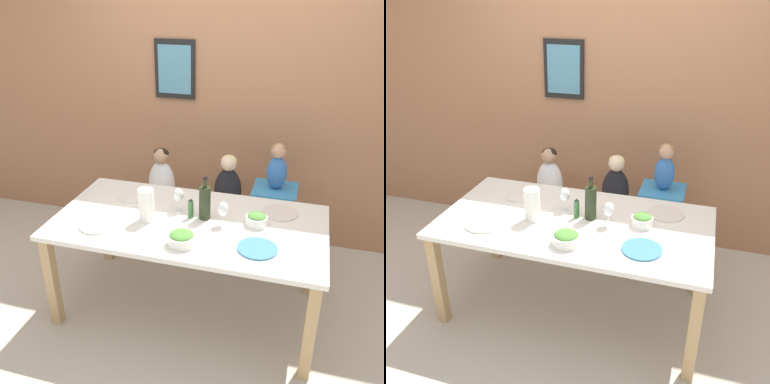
% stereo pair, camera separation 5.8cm
% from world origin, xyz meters
% --- Properties ---
extents(ground_plane, '(14.00, 14.00, 0.00)m').
position_xyz_m(ground_plane, '(0.00, 0.00, 0.00)').
color(ground_plane, '#BCB2A3').
extents(wall_back, '(10.00, 0.09, 2.70)m').
position_xyz_m(wall_back, '(-0.00, 1.19, 1.35)').
color(wall_back, '#9E6B4C').
rests_on(wall_back, ground_plane).
extents(dining_table, '(1.84, 0.96, 0.74)m').
position_xyz_m(dining_table, '(0.00, 0.00, 0.66)').
color(dining_table, white).
rests_on(dining_table, ground_plane).
extents(chair_far_left, '(0.41, 0.40, 0.46)m').
position_xyz_m(chair_far_left, '(-0.45, 0.70, 0.39)').
color(chair_far_left, silver).
rests_on(chair_far_left, ground_plane).
extents(chair_far_center, '(0.41, 0.40, 0.46)m').
position_xyz_m(chair_far_center, '(0.13, 0.70, 0.39)').
color(chair_far_center, silver).
rests_on(chair_far_center, ground_plane).
extents(chair_right_highchair, '(0.35, 0.34, 0.73)m').
position_xyz_m(chair_right_highchair, '(0.51, 0.70, 0.57)').
color(chair_right_highchair, silver).
rests_on(chair_right_highchair, ground_plane).
extents(person_child_left, '(0.22, 0.17, 0.50)m').
position_xyz_m(person_child_left, '(-0.45, 0.71, 0.71)').
color(person_child_left, silver).
rests_on(person_child_left, chair_far_left).
extents(person_child_center, '(0.22, 0.17, 0.50)m').
position_xyz_m(person_child_center, '(0.13, 0.71, 0.71)').
color(person_child_center, black).
rests_on(person_child_center, chair_far_center).
extents(person_baby_right, '(0.16, 0.12, 0.37)m').
position_xyz_m(person_baby_right, '(0.51, 0.71, 0.93)').
color(person_baby_right, '#3366B2').
rests_on(person_baby_right, chair_right_highchair).
extents(wine_bottle, '(0.08, 0.08, 0.31)m').
position_xyz_m(wine_bottle, '(0.09, 0.06, 0.87)').
color(wine_bottle, '#232D19').
rests_on(wine_bottle, dining_table).
extents(paper_towel_roll, '(0.11, 0.11, 0.23)m').
position_xyz_m(paper_towel_roll, '(-0.28, -0.08, 0.86)').
color(paper_towel_roll, white).
rests_on(paper_towel_roll, dining_table).
extents(wine_glass_near, '(0.07, 0.07, 0.17)m').
position_xyz_m(wine_glass_near, '(0.23, -0.00, 0.86)').
color(wine_glass_near, white).
rests_on(wine_glass_near, dining_table).
extents(wine_glass_far, '(0.07, 0.07, 0.17)m').
position_xyz_m(wine_glass_far, '(-0.11, 0.11, 0.86)').
color(wine_glass_far, white).
rests_on(wine_glass_far, dining_table).
extents(salad_bowl_large, '(0.18, 0.18, 0.09)m').
position_xyz_m(salad_bowl_large, '(0.04, -0.30, 0.79)').
color(salad_bowl_large, white).
rests_on(salad_bowl_large, dining_table).
extents(salad_bowl_small, '(0.15, 0.15, 0.09)m').
position_xyz_m(salad_bowl_small, '(0.45, 0.06, 0.79)').
color(salad_bowl_small, white).
rests_on(salad_bowl_small, dining_table).
extents(dinner_plate_front_left, '(0.25, 0.25, 0.01)m').
position_xyz_m(dinner_plate_front_left, '(-0.56, -0.24, 0.75)').
color(dinner_plate_front_left, silver).
rests_on(dinner_plate_front_left, dining_table).
extents(dinner_plate_back_left, '(0.25, 0.25, 0.01)m').
position_xyz_m(dinner_plate_back_left, '(-0.50, 0.23, 0.75)').
color(dinner_plate_back_left, silver).
rests_on(dinner_plate_back_left, dining_table).
extents(dinner_plate_back_right, '(0.25, 0.25, 0.01)m').
position_xyz_m(dinner_plate_back_right, '(0.58, 0.27, 0.75)').
color(dinner_plate_back_right, silver).
rests_on(dinner_plate_back_right, dining_table).
extents(dinner_plate_front_right, '(0.25, 0.25, 0.01)m').
position_xyz_m(dinner_plate_front_right, '(0.50, -0.23, 0.75)').
color(dinner_plate_front_right, teal).
rests_on(dinner_plate_front_right, dining_table).
extents(condiment_bottle_hot_sauce, '(0.04, 0.04, 0.15)m').
position_xyz_m(condiment_bottle_hot_sauce, '(-0.00, 0.04, 0.81)').
color(condiment_bottle_hot_sauce, '#336633').
rests_on(condiment_bottle_hot_sauce, dining_table).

